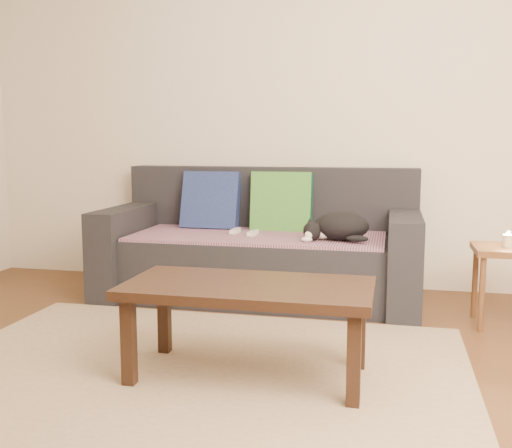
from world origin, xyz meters
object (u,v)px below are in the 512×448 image
Objects in this scene: wii_remote_a at (235,231)px; coffee_table at (248,296)px; cat at (339,227)px; side_table at (507,261)px; wii_remote_b at (253,233)px; sofa at (261,251)px.

wii_remote_a reaches higher than coffee_table.
side_table is (0.97, -0.14, -0.15)m from cat.
wii_remote_b is (-0.57, 0.07, -0.07)m from cat.
wii_remote_b is 1.56m from side_table.
wii_remote_b is 0.14× the size of coffee_table.
cat is 2.98× the size of wii_remote_a.
cat is (0.54, -0.21, 0.22)m from sofa.
cat is 0.97× the size of side_table.
sofa is 0.62m from cat.
wii_remote_a is at bearing -155.80° from sofa.
side_table is 1.66m from coffee_table.
cat is 0.41× the size of coffee_table.
cat is at bearing -20.96° from sofa.
wii_remote_a is 1.70m from side_table.
sofa is 4.70× the size of cat.
wii_remote_a is at bearing 170.60° from side_table.
wii_remote_a is at bearing -175.01° from cat.
coffee_table is at bearing -79.83° from sofa.
wii_remote_a is at bearing 107.18° from coffee_table.
wii_remote_b is at bearing 172.05° from side_table.
wii_remote_b is at bearing 102.32° from coffee_table.
sofa is 1.46m from coffee_table.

